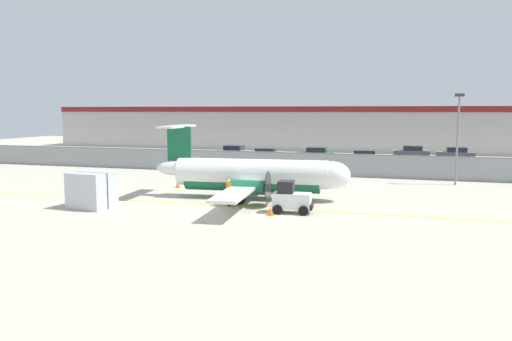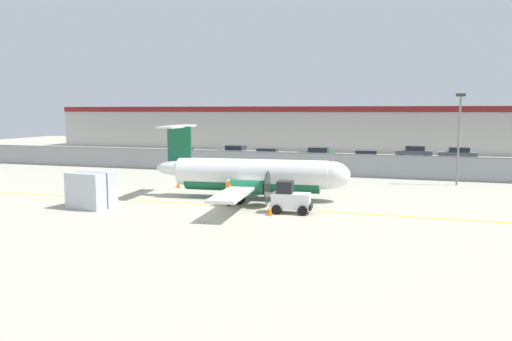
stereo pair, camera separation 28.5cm
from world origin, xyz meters
The scene contains 19 objects.
ground_plane centered at (0.00, 2.00, 0.00)m, with size 140.00×140.00×0.01m.
perimeter_fence centered at (0.00, 18.00, 1.12)m, with size 98.00×0.10×2.10m.
parking_lot_strip centered at (0.00, 29.50, 0.06)m, with size 98.00×17.00×0.12m.
background_building centered at (0.00, 47.99, 3.26)m, with size 91.00×8.10×6.50m.
commuter_airplane centered at (0.20, 4.96, 1.60)m, with size 13.50×16.08×4.92m.
baggage_tug centered at (3.58, 1.02, 0.86)m, with size 2.41×1.55×1.88m.
ground_crew_worker centered at (-0.61, 1.94, 0.95)m, with size 0.48×0.48×1.70m.
cargo_container centered at (-8.47, -1.00, 1.10)m, with size 2.59×2.24×2.20m.
traffic_cone_near_left centered at (-1.64, 3.65, 0.31)m, with size 0.36×0.36×0.64m.
traffic_cone_near_right centered at (2.60, 0.06, 0.31)m, with size 0.36×0.36×0.64m.
traffic_cone_far_left centered at (-6.95, 7.86, 0.31)m, with size 0.36×0.36×0.64m.
parked_car_0 centered at (-14.89, 25.28, 0.89)m, with size 4.24×2.07×1.58m.
parked_car_1 centered at (-10.08, 30.31, 0.89)m, with size 4.33×2.28×1.58m.
parked_car_2 centered at (-5.36, 27.06, 0.89)m, with size 4.26×2.13×1.58m.
parked_car_3 centered at (-0.12, 30.22, 0.89)m, with size 4.22×2.04×1.58m.
parked_car_4 centered at (5.78, 27.30, 0.89)m, with size 4.26×2.12×1.58m.
parked_car_5 centered at (10.57, 35.90, 0.89)m, with size 4.24×2.09×1.58m.
parked_car_6 centered at (15.43, 35.08, 0.89)m, with size 4.22×2.03×1.58m.
apron_light_pole centered at (13.79, 15.57, 4.30)m, with size 0.70×0.30×7.27m.
Camera 1 is at (9.88, -26.96, 5.98)m, focal length 35.00 mm.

